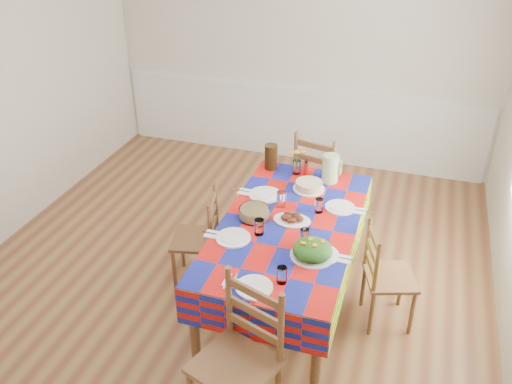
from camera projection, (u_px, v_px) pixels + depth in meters
room at (222, 137)px, 4.12m from camera, size 4.58×5.08×2.78m
wainscot at (297, 121)px, 6.59m from camera, size 4.41×0.06×0.92m
dining_table at (289, 232)px, 4.22m from camera, size 1.04×1.93×0.75m
setting_near_head at (263, 282)px, 3.53m from camera, size 0.40×0.27×0.12m
setting_left_near at (242, 234)px, 4.01m from camera, size 0.48×0.28×0.13m
setting_left_far at (270, 196)px, 4.48m from camera, size 0.50×0.30×0.13m
setting_right_near at (316, 248)px, 3.86m from camera, size 0.46×0.27×0.12m
setting_right_far at (333, 207)px, 4.34m from camera, size 0.46×0.26×0.12m
meat_platter at (292, 219)px, 4.20m from camera, size 0.30×0.21×0.06m
salad_platter at (312, 250)px, 3.79m from camera, size 0.31×0.31×0.13m
pasta_bowl at (254, 213)px, 4.23m from camera, size 0.24×0.24×0.09m
cake at (309, 186)px, 4.61m from camera, size 0.27×0.27×0.08m
serving_utensils at (305, 232)px, 4.08m from camera, size 0.12×0.28×0.01m
flower_vase at (297, 163)px, 4.83m from camera, size 0.15×0.12×0.24m
hot_sauce at (306, 168)px, 4.82m from camera, size 0.04×0.04×0.15m
green_pitcher at (330, 168)px, 4.70m from camera, size 0.15×0.15×0.25m
tea_pitcher at (271, 157)px, 4.91m from camera, size 0.12×0.12×0.23m
name_card at (251, 299)px, 3.42m from camera, size 0.08×0.03×0.02m
chair_near at (239, 361)px, 3.30m from camera, size 0.58×0.57×1.04m
chair_far at (319, 179)px, 5.30m from camera, size 0.53×0.51×1.02m
chair_left at (199, 239)px, 4.55m from camera, size 0.44×0.46×0.87m
chair_right at (385, 277)px, 4.13m from camera, size 0.47×0.48×0.86m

